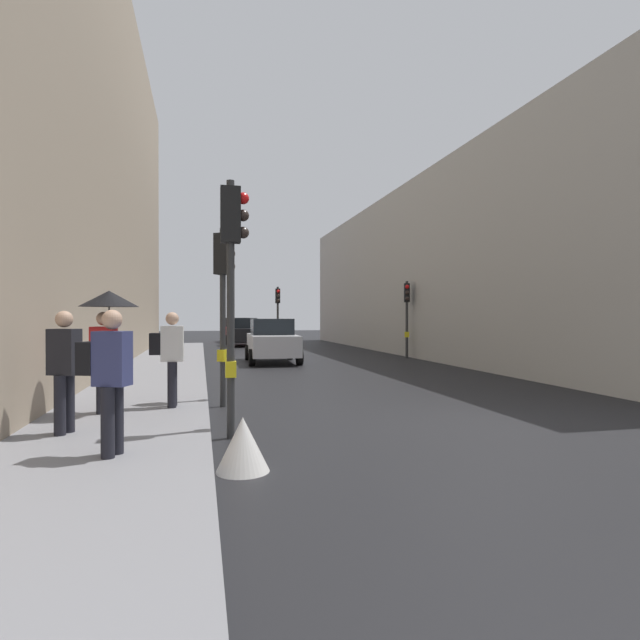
# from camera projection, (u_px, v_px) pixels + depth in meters

# --- Properties ---
(ground_plane) EXTENTS (120.00, 120.00, 0.00)m
(ground_plane) POSITION_uv_depth(u_px,v_px,m) (485.00, 426.00, 8.67)
(ground_plane) COLOR black
(sidewalk_kerb) EXTENTS (2.78, 40.00, 0.16)m
(sidewalk_kerb) POSITION_uv_depth(u_px,v_px,m) (151.00, 385.00, 13.17)
(sidewalk_kerb) COLOR gray
(sidewalk_kerb) RESTS_ON ground
(building_facade_right) EXTENTS (12.00, 31.56, 8.04)m
(building_facade_right) POSITION_uv_depth(u_px,v_px,m) (501.00, 275.00, 26.61)
(building_facade_right) COLOR #B2ADA3
(building_facade_right) RESTS_ON ground
(traffic_light_near_left) EXTENTS (0.43, 0.24, 3.90)m
(traffic_light_near_left) POSITION_uv_depth(u_px,v_px,m) (232.00, 261.00, 7.75)
(traffic_light_near_left) COLOR #2D2D2D
(traffic_light_near_left) RESTS_ON ground
(traffic_light_near_right) EXTENTS (0.44, 0.38, 3.65)m
(traffic_light_near_right) POSITION_uv_depth(u_px,v_px,m) (224.00, 284.00, 10.46)
(traffic_light_near_right) COLOR #2D2D2D
(traffic_light_near_right) RESTS_ON ground
(traffic_light_far_median) EXTENTS (0.25, 0.43, 3.55)m
(traffic_light_far_median) POSITION_uv_depth(u_px,v_px,m) (278.00, 306.00, 29.25)
(traffic_light_far_median) COLOR #2D2D2D
(traffic_light_far_median) RESTS_ON ground
(traffic_light_mid_street) EXTENTS (0.32, 0.45, 3.42)m
(traffic_light_mid_street) POSITION_uv_depth(u_px,v_px,m) (407.00, 305.00, 22.72)
(traffic_light_mid_street) COLOR #2D2D2D
(traffic_light_mid_street) RESTS_ON ground
(car_silver_hatchback) EXTENTS (2.13, 4.26, 1.76)m
(car_silver_hatchback) POSITION_uv_depth(u_px,v_px,m) (272.00, 341.00, 20.65)
(car_silver_hatchback) COLOR #BCBCC1
(car_silver_hatchback) RESTS_ON ground
(car_red_sedan) EXTENTS (2.20, 4.29, 1.76)m
(car_red_sedan) POSITION_uv_depth(u_px,v_px,m) (237.00, 330.00, 37.43)
(car_red_sedan) COLOR red
(car_red_sedan) RESTS_ON ground
(car_dark_suv) EXTENTS (2.09, 4.24, 1.76)m
(car_dark_suv) POSITION_uv_depth(u_px,v_px,m) (243.00, 332.00, 32.32)
(car_dark_suv) COLOR black
(car_dark_suv) RESTS_ON ground
(pedestrian_with_umbrella) EXTENTS (1.00, 1.00, 2.14)m
(pedestrian_with_umbrella) POSITION_uv_depth(u_px,v_px,m) (107.00, 317.00, 8.96)
(pedestrian_with_umbrella) COLOR black
(pedestrian_with_umbrella) RESTS_ON sidewalk_kerb
(pedestrian_with_grey_backpack) EXTENTS (0.66, 0.47, 1.77)m
(pedestrian_with_grey_backpack) POSITION_uv_depth(u_px,v_px,m) (109.00, 373.00, 6.20)
(pedestrian_with_grey_backpack) COLOR black
(pedestrian_with_grey_backpack) RESTS_ON sidewalk_kerb
(pedestrian_with_black_backpack) EXTENTS (0.61, 0.36, 1.77)m
(pedestrian_with_black_backpack) POSITION_uv_depth(u_px,v_px,m) (170.00, 353.00, 9.55)
(pedestrian_with_black_backpack) COLOR black
(pedestrian_with_black_backpack) RESTS_ON sidewalk_kerb
(pedestrian_in_dark_coat) EXTENTS (0.47, 0.39, 1.77)m
(pedestrian_in_dark_coat) POSITION_uv_depth(u_px,v_px,m) (64.00, 366.00, 7.36)
(pedestrian_in_dark_coat) COLOR black
(pedestrian_in_dark_coat) RESTS_ON sidewalk_kerb
(warning_sign_triangle) EXTENTS (0.64, 0.64, 0.65)m
(warning_sign_triangle) POSITION_uv_depth(u_px,v_px,m) (243.00, 444.00, 6.09)
(warning_sign_triangle) COLOR silver
(warning_sign_triangle) RESTS_ON ground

